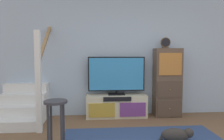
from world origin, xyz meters
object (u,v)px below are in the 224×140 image
bar_stool_near (56,113)px  dog (177,135)px  television (116,75)px  side_cabinet (167,82)px  media_console (117,106)px  desk_clock (166,43)px

bar_stool_near → dog: 1.90m
television → bar_stool_near: bearing=-125.2°
television → side_cabinet: (1.14, -0.01, -0.18)m
media_console → television: (0.00, 0.02, 0.69)m
bar_stool_near → desk_clock: bearing=34.3°
television → dog: size_ratio=2.30×
dog → media_console: bearing=120.9°
media_console → bar_stool_near: bar_stool_near is taller
media_console → television: size_ratio=1.07×
media_console → bar_stool_near: size_ratio=1.85×
desk_clock → bar_stool_near: (-2.11, -1.44, -1.10)m
media_console → bar_stool_near: 1.80m
media_console → dog: 1.61m
desk_clock → bar_stool_near: bearing=-145.7°
media_console → side_cabinet: 1.25m
television → media_console: bearing=-90.0°
television → side_cabinet: 1.15m
side_cabinet → bar_stool_near: side_cabinet is taller
dog → side_cabinet: bearing=77.2°
media_console → side_cabinet: (1.14, 0.01, 0.51)m
television → bar_stool_near: television is taller
television → desk_clock: (1.08, -0.03, 0.69)m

